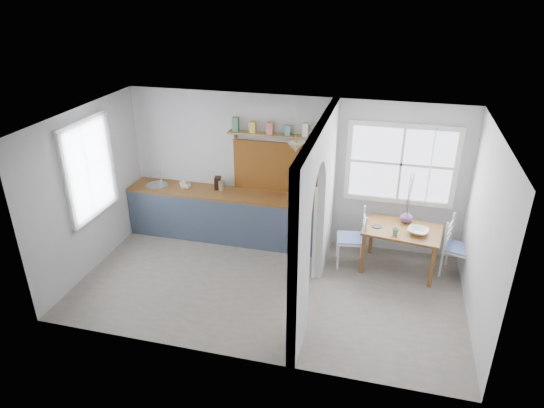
% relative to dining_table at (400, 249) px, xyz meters
% --- Properties ---
extents(floor, '(5.80, 3.20, 0.01)m').
position_rel_dining_table_xyz_m(floor, '(-1.93, -1.00, -0.37)').
color(floor, gray).
rests_on(floor, ground).
extents(ceiling, '(5.80, 3.20, 0.01)m').
position_rel_dining_table_xyz_m(ceiling, '(-1.93, -1.00, 2.23)').
color(ceiling, silver).
rests_on(ceiling, walls).
extents(walls, '(5.81, 3.21, 2.60)m').
position_rel_dining_table_xyz_m(walls, '(-1.93, -1.00, 0.93)').
color(walls, silver).
rests_on(walls, floor).
extents(partition, '(0.12, 3.20, 2.60)m').
position_rel_dining_table_xyz_m(partition, '(-1.23, -0.94, 1.08)').
color(partition, silver).
rests_on(partition, floor).
extents(kitchen_window, '(0.10, 1.16, 1.50)m').
position_rel_dining_table_xyz_m(kitchen_window, '(-4.80, -1.00, 1.28)').
color(kitchen_window, white).
rests_on(kitchen_window, walls).
extents(nook_window, '(1.76, 0.10, 1.30)m').
position_rel_dining_table_xyz_m(nook_window, '(-0.13, 0.56, 1.23)').
color(nook_window, white).
rests_on(nook_window, walls).
extents(counter, '(3.50, 0.60, 0.90)m').
position_rel_dining_table_xyz_m(counter, '(-3.06, 0.33, 0.09)').
color(counter, brown).
rests_on(counter, floor).
extents(sink, '(0.40, 0.40, 0.02)m').
position_rel_dining_table_xyz_m(sink, '(-4.36, 0.30, 0.52)').
color(sink, silver).
rests_on(sink, counter).
extents(backsplash, '(1.65, 0.03, 0.90)m').
position_rel_dining_table_xyz_m(backsplash, '(-2.13, 0.58, 0.98)').
color(backsplash, brown).
rests_on(backsplash, walls).
extents(shelf, '(1.75, 0.20, 0.21)m').
position_rel_dining_table_xyz_m(shelf, '(-2.13, 0.49, 1.63)').
color(shelf, olive).
rests_on(shelf, walls).
extents(pendant_lamp, '(0.26, 0.26, 0.16)m').
position_rel_dining_table_xyz_m(pendant_lamp, '(-1.78, 0.15, 1.51)').
color(pendant_lamp, beige).
rests_on(pendant_lamp, ceiling).
extents(utensil_rail, '(0.02, 0.50, 0.02)m').
position_rel_dining_table_xyz_m(utensil_rail, '(-1.32, -0.10, 1.08)').
color(utensil_rail, silver).
rests_on(utensil_rail, partition).
extents(dining_table, '(1.27, 0.94, 0.74)m').
position_rel_dining_table_xyz_m(dining_table, '(0.00, 0.00, 0.00)').
color(dining_table, brown).
rests_on(dining_table, floor).
extents(chair_left, '(0.51, 0.51, 0.97)m').
position_rel_dining_table_xyz_m(chair_left, '(-0.79, -0.04, 0.12)').
color(chair_left, silver).
rests_on(chair_left, floor).
extents(chair_right, '(0.55, 0.55, 0.96)m').
position_rel_dining_table_xyz_m(chair_right, '(0.90, 0.06, 0.11)').
color(chair_right, silver).
rests_on(chair_right, floor).
extents(kettle, '(0.20, 0.17, 0.21)m').
position_rel_dining_table_xyz_m(kettle, '(-1.66, 0.28, 0.64)').
color(kettle, white).
rests_on(kettle, counter).
extents(mug_a, '(0.12, 0.12, 0.11)m').
position_rel_dining_table_xyz_m(mug_a, '(-3.85, 0.30, 0.59)').
color(mug_a, beige).
rests_on(mug_a, counter).
extents(mug_b, '(0.16, 0.16, 0.10)m').
position_rel_dining_table_xyz_m(mug_b, '(-3.75, 0.29, 0.58)').
color(mug_b, beige).
rests_on(mug_b, counter).
extents(knife_block, '(0.13, 0.16, 0.23)m').
position_rel_dining_table_xyz_m(knife_block, '(-3.22, 0.41, 0.65)').
color(knife_block, '#301C13').
rests_on(knife_block, counter).
extents(jar, '(0.15, 0.15, 0.18)m').
position_rel_dining_table_xyz_m(jar, '(-3.14, 0.38, 0.62)').
color(jar, olive).
rests_on(jar, counter).
extents(towel_magenta, '(0.02, 0.03, 0.49)m').
position_rel_dining_table_xyz_m(towel_magenta, '(-1.35, -0.01, -0.09)').
color(towel_magenta, '#BB1468').
rests_on(towel_magenta, counter).
extents(towel_orange, '(0.02, 0.03, 0.47)m').
position_rel_dining_table_xyz_m(towel_orange, '(-1.35, -0.06, -0.12)').
color(towel_orange, '#C75A04').
rests_on(towel_orange, counter).
extents(bowl, '(0.38, 0.38, 0.08)m').
position_rel_dining_table_xyz_m(bowl, '(0.23, -0.09, 0.41)').
color(bowl, silver).
rests_on(bowl, dining_table).
extents(table_cup, '(0.12, 0.12, 0.10)m').
position_rel_dining_table_xyz_m(table_cup, '(-0.11, -0.21, 0.42)').
color(table_cup, '#7DAA7C').
rests_on(table_cup, dining_table).
extents(plate, '(0.21, 0.21, 0.01)m').
position_rel_dining_table_xyz_m(plate, '(-0.40, -0.02, 0.37)').
color(plate, '#292323').
rests_on(plate, dining_table).
extents(vase, '(0.24, 0.24, 0.21)m').
position_rel_dining_table_xyz_m(vase, '(0.05, 0.25, 0.47)').
color(vase, '#6C4880').
rests_on(vase, dining_table).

